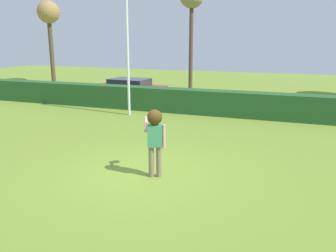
{
  "coord_description": "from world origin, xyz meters",
  "views": [
    {
      "loc": [
        3.7,
        -8.14,
        3.59
      ],
      "look_at": [
        0.41,
        0.93,
        1.15
      ],
      "focal_mm": 37.45,
      "sensor_mm": 36.0,
      "label": 1
    }
  ],
  "objects_px": {
    "frisbee": "(153,116)",
    "lamppost": "(127,35)",
    "person": "(155,133)",
    "parked_car_red": "(130,88)",
    "birch_tree": "(49,16)",
    "bare_elm_tree": "(192,1)"
  },
  "relations": [
    {
      "from": "frisbee",
      "to": "birch_tree",
      "type": "xyz_separation_m",
      "value": [
        -15.1,
        15.28,
        3.72
      ]
    },
    {
      "from": "person",
      "to": "parked_car_red",
      "type": "height_order",
      "value": "person"
    },
    {
      "from": "frisbee",
      "to": "lamppost",
      "type": "distance_m",
      "value": 7.64
    },
    {
      "from": "parked_car_red",
      "to": "bare_elm_tree",
      "type": "bearing_deg",
      "value": 50.76
    },
    {
      "from": "frisbee",
      "to": "birch_tree",
      "type": "relative_size",
      "value": 0.04
    },
    {
      "from": "frisbee",
      "to": "parked_car_red",
      "type": "bearing_deg",
      "value": 119.28
    },
    {
      "from": "person",
      "to": "birch_tree",
      "type": "xyz_separation_m",
      "value": [
        -15.32,
        15.73,
        4.04
      ]
    },
    {
      "from": "bare_elm_tree",
      "to": "parked_car_red",
      "type": "bearing_deg",
      "value": -129.24
    },
    {
      "from": "frisbee",
      "to": "bare_elm_tree",
      "type": "xyz_separation_m",
      "value": [
        -2.9,
        13.42,
        4.24
      ]
    },
    {
      "from": "parked_car_red",
      "to": "birch_tree",
      "type": "bearing_deg",
      "value": 151.11
    },
    {
      "from": "lamppost",
      "to": "bare_elm_tree",
      "type": "distance_m",
      "value": 7.52
    },
    {
      "from": "bare_elm_tree",
      "to": "frisbee",
      "type": "bearing_deg",
      "value": -77.82
    },
    {
      "from": "parked_car_red",
      "to": "bare_elm_tree",
      "type": "distance_m",
      "value": 6.68
    },
    {
      "from": "parked_car_red",
      "to": "person",
      "type": "bearing_deg",
      "value": -60.84
    },
    {
      "from": "person",
      "to": "bare_elm_tree",
      "type": "distance_m",
      "value": 14.93
    },
    {
      "from": "parked_car_red",
      "to": "bare_elm_tree",
      "type": "xyz_separation_m",
      "value": [
        2.75,
        3.36,
        5.08
      ]
    },
    {
      "from": "birch_tree",
      "to": "lamppost",
      "type": "bearing_deg",
      "value": -38.69
    },
    {
      "from": "person",
      "to": "lamppost",
      "type": "height_order",
      "value": "lamppost"
    },
    {
      "from": "lamppost",
      "to": "bare_elm_tree",
      "type": "bearing_deg",
      "value": 82.72
    },
    {
      "from": "bare_elm_tree",
      "to": "birch_tree",
      "type": "relative_size",
      "value": 1.07
    },
    {
      "from": "frisbee",
      "to": "lamppost",
      "type": "xyz_separation_m",
      "value": [
        -3.81,
        6.24,
        2.2
      ]
    },
    {
      "from": "lamppost",
      "to": "birch_tree",
      "type": "bearing_deg",
      "value": 141.31
    }
  ]
}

